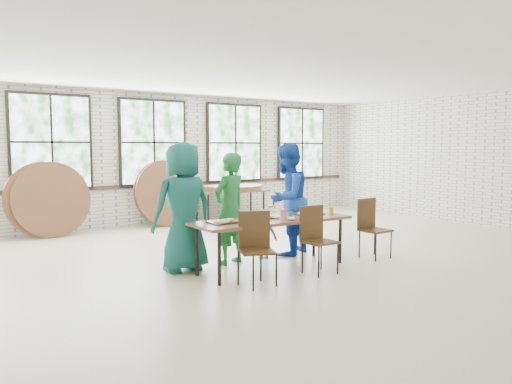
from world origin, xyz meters
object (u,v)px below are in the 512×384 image
chair_near_left (256,242)px  chair_near_right (316,233)px  dining_table (272,222)px  storage_table (231,192)px

chair_near_left → chair_near_right: size_ratio=1.00×
dining_table → storage_table: same height
dining_table → chair_near_left: (-0.65, -0.51, -0.13)m
chair_near_left → chair_near_right: 1.05m
chair_near_left → chair_near_right: bearing=24.1°
dining_table → chair_near_right: chair_near_right is taller
chair_near_right → storage_table: size_ratio=0.51×
storage_table → dining_table: bearing=-111.3°
chair_near_right → storage_table: 5.14m
dining_table → chair_near_right: bearing=-49.6°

